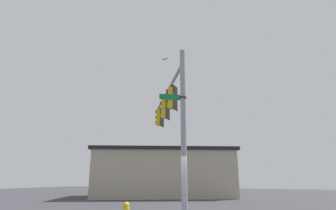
{
  "coord_description": "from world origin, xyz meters",
  "views": [
    {
      "loc": [
        -9.88,
        -3.31,
        1.71
      ],
      "look_at": [
        3.05,
        1.87,
        5.48
      ],
      "focal_mm": 28.99,
      "sensor_mm": 36.0,
      "label": 1
    }
  ],
  "objects": [
    {
      "name": "traffic_light_nearest_pole",
      "position": [
        2.03,
        1.26,
        5.5
      ],
      "size": [
        0.54,
        0.49,
        1.31
      ],
      "color": "black"
    },
    {
      "name": "bird_flying",
      "position": [
        4.42,
        2.63,
        8.85
      ],
      "size": [
        0.28,
        0.42,
        0.08
      ],
      "color": "gray"
    },
    {
      "name": "traffic_light_mid_inner",
      "position": [
        3.9,
        2.42,
        5.5
      ],
      "size": [
        0.54,
        0.49,
        1.31
      ],
      "color": "black"
    },
    {
      "name": "signal_pole",
      "position": [
        0.0,
        0.0,
        3.45
      ],
      "size": [
        0.22,
        0.22,
        6.9
      ],
      "primitive_type": "cylinder",
      "color": "gray",
      "rests_on": "ground"
    },
    {
      "name": "storefront_building",
      "position": [
        15.17,
        7.24,
        2.22
      ],
      "size": [
        12.64,
        15.05,
        4.41
      ],
      "color": "#A89E89",
      "rests_on": "ground"
    },
    {
      "name": "street_name_sign",
      "position": [
        -0.15,
        0.24,
        4.83
      ],
      "size": [
        0.65,
        0.96,
        0.22
      ],
      "color": "#147238"
    },
    {
      "name": "mast_arm",
      "position": [
        3.41,
        2.09,
        6.28
      ],
      "size": [
        6.89,
        4.31,
        0.15
      ],
      "primitive_type": "cylinder",
      "rotation": [
        0.0,
        1.57,
        0.55
      ],
      "color": "gray"
    },
    {
      "name": "traffic_light_mid_outer",
      "position": [
        5.78,
        3.57,
        5.5
      ],
      "size": [
        0.54,
        0.49,
        1.31
      ],
      "color": "black"
    }
  ]
}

